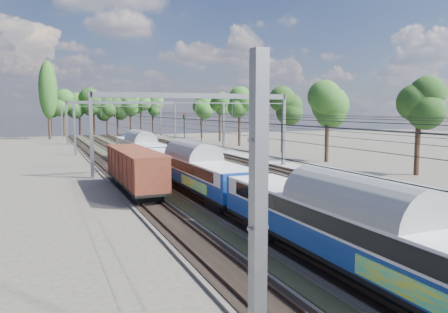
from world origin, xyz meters
name	(u,v)px	position (x,y,z in m)	size (l,w,h in m)	color
ground	(384,247)	(0.00, 0.00, 0.00)	(220.00, 220.00, 0.00)	#47423A
track_bed	(163,158)	(0.00, 45.00, 0.10)	(21.00, 130.00, 0.34)	#47423A
platform	(336,177)	(12.00, 20.00, 0.15)	(3.00, 70.00, 0.30)	gray
catenary	(152,114)	(0.33, 52.69, 6.40)	(25.65, 130.00, 9.00)	slate
tree_belt	(139,106)	(7.26, 97.02, 8.24)	(39.35, 100.18, 11.97)	black
poplar	(48,90)	(-14.50, 98.00, 11.89)	(4.40, 4.40, 19.04)	black
emu_train	(194,164)	(-4.50, 17.44, 2.59)	(3.01, 63.62, 4.40)	black
freight_boxcar	(134,167)	(-9.00, 20.15, 2.17)	(2.86, 13.79, 3.56)	black
worker	(151,140)	(5.25, 75.33, 0.79)	(0.58, 0.38, 1.58)	black
signal_near	(184,128)	(5.40, 51.65, 4.08)	(0.44, 0.40, 6.45)	black
signal_far	(201,133)	(7.32, 48.70, 3.40)	(0.34, 0.31, 5.38)	black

